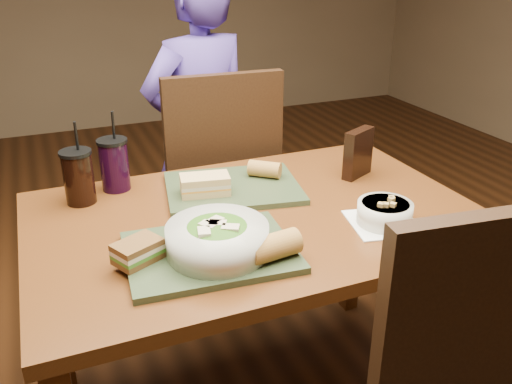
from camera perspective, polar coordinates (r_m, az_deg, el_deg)
dining_table at (r=1.64m, az=0.00°, el=-5.13°), size 1.30×0.85×0.75m
chair_far at (r=2.23m, az=-4.15°, el=1.06°), size 0.48×0.48×1.05m
diner at (r=2.39m, az=-5.88°, el=5.94°), size 0.59×0.46×1.43m
tray_near at (r=1.39m, az=-4.85°, el=-6.32°), size 0.44×0.35×0.02m
tray_far at (r=1.74m, az=-2.45°, el=0.44°), size 0.47×0.39×0.02m
salad_bowl at (r=1.35m, az=-4.08°, el=-4.77°), size 0.26×0.26×0.08m
soup_bowl at (r=1.56m, az=13.39°, el=-2.11°), size 0.22×0.22×0.08m
sandwich_near at (r=1.35m, az=-12.34°, el=-6.11°), size 0.13×0.12×0.05m
sandwich_far at (r=1.67m, az=-5.39°, el=0.78°), size 0.16×0.11×0.06m
baguette_near at (r=1.32m, az=1.86°, el=-5.76°), size 0.14×0.08×0.07m
baguette_far at (r=1.79m, az=0.91°, el=2.42°), size 0.12×0.11×0.05m
cup_cola at (r=1.72m, az=-18.18°, el=1.55°), size 0.10×0.10×0.26m
cup_berry at (r=1.78m, az=-14.69°, el=2.84°), size 0.10×0.10×0.26m
chip_bag at (r=1.86m, az=10.70°, el=4.04°), size 0.13×0.09×0.16m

